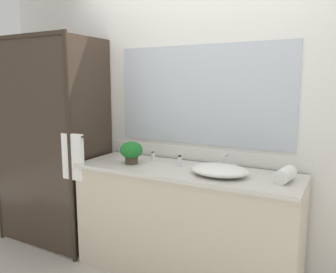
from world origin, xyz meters
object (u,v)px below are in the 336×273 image
Objects in this scene: potted_plant at (131,151)px; amenity_bottle_lotion at (180,161)px; faucet at (226,164)px; rolled_towel_near_edge at (285,175)px; sink_basin at (219,170)px; amenity_bottle_shampoo at (153,156)px.

potted_plant reaches higher than amenity_bottle_lotion.
rolled_towel_near_edge is at bearing -12.07° from faucet.
sink_basin reaches higher than amenity_bottle_shampoo.
amenity_bottle_shampoo is 0.39× the size of rolled_towel_near_edge.
sink_basin is 4.57× the size of amenity_bottle_lotion.
amenity_bottle_shampoo is at bearing 163.93° from sink_basin.
potted_plant reaches higher than amenity_bottle_shampoo.
potted_plant is at bearing -177.45° from rolled_towel_near_edge.
faucet is at bearing 167.93° from rolled_towel_near_edge.
rolled_towel_near_edge reaches higher than amenity_bottle_shampoo.
potted_plant is 2.45× the size of amenity_bottle_shampoo.
amenity_bottle_lotion is 0.83m from rolled_towel_near_edge.
sink_basin is 2.56× the size of faucet.
amenity_bottle_lotion is at bearing -170.90° from faucet.
faucet is at bearing -3.30° from amenity_bottle_shampoo.
amenity_bottle_lotion is (-0.37, 0.10, 0.00)m from sink_basin.
amenity_bottle_lotion is at bearing 12.74° from potted_plant.
faucet is 0.69m from amenity_bottle_shampoo.
amenity_bottle_lotion is at bearing 165.23° from sink_basin.
faucet is 1.78× the size of amenity_bottle_lotion.
amenity_bottle_shampoo is (0.10, 0.19, -0.07)m from potted_plant.
sink_basin is 0.46m from rolled_towel_near_edge.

